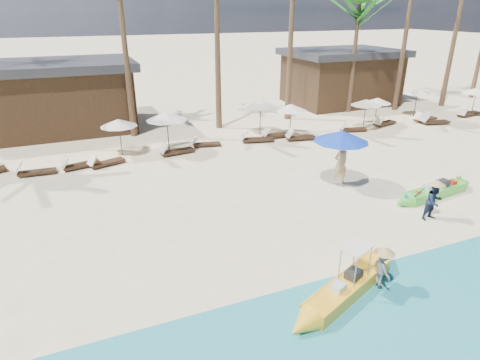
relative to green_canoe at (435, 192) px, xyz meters
name	(u,v)px	position (x,y,z in m)	size (l,w,h in m)	color
ground	(295,235)	(-6.98, -0.54, -0.22)	(240.00, 240.00, 0.00)	#FFE6BC
wet_sand_strip	(397,334)	(-6.98, -5.54, -0.22)	(240.00, 4.50, 0.01)	tan
green_canoe	(435,192)	(0.00, 0.00, 0.00)	(5.19, 1.04, 0.66)	green
yellow_canoe	(348,286)	(-7.17, -3.82, 0.01)	(5.19, 2.42, 1.42)	yellow
tourist	(341,163)	(-2.88, 2.72, 0.73)	(0.70, 0.46, 1.91)	tan
vendor_green	(434,202)	(-1.69, -1.44, 0.51)	(0.71, 0.55, 1.46)	#151F3A
vendor_yellow	(382,268)	(-6.25, -4.00, 0.50)	(0.70, 0.40, 1.08)	gray
blue_umbrella	(341,136)	(-3.18, 2.48, 2.08)	(2.36, 2.36, 2.54)	#99999E
lounger_3_right	(34,171)	(-15.71, 8.93, -0.02)	(1.78, 0.62, 0.60)	#392517
resort_parasol_4	(119,123)	(-11.49, 10.27, 1.57)	(1.93, 1.93, 1.99)	#392517
lounger_4_left	(79,164)	(-13.72, 9.08, -0.01)	(1.94, 0.99, 0.63)	#392517
lounger_4_right	(105,162)	(-12.50, 8.93, -0.02)	(1.88, 1.10, 0.61)	#392517
resort_parasol_5	(167,116)	(-9.06, 9.70, 1.82)	(2.20, 2.20, 2.27)	#392517
lounger_5_left	(175,151)	(-8.82, 9.29, -0.01)	(1.93, 0.81, 0.63)	#392517
resort_parasol_6	(261,103)	(-2.98, 11.00, 1.74)	(2.11, 2.11, 2.18)	#392517
lounger_6_left	(205,143)	(-6.94, 10.00, -0.03)	(1.71, 0.79, 0.56)	#392517
lounger_6_right	(256,138)	(-3.90, 9.65, 0.00)	(2.05, 1.03, 0.67)	#392517
resort_parasol_7	(291,107)	(-1.50, 9.85, 1.61)	(1.97, 1.97, 2.03)	#392517
lounger_7_left	(275,135)	(-2.43, 9.95, -0.01)	(1.87, 0.65, 0.63)	#392517
lounger_7_right	(299,137)	(-1.32, 9.01, -0.02)	(1.88, 0.85, 0.61)	#392517
resort_parasol_8	(366,102)	(3.67, 9.40, 1.58)	(1.94, 1.94, 1.99)	#392517
lounger_8_left	(352,129)	(2.72, 9.33, -0.02)	(1.81, 0.95, 0.59)	#392517
resort_parasol_9	(378,101)	(5.16, 10.08, 1.44)	(1.79, 1.79, 1.84)	#392517
lounger_9_left	(384,123)	(5.60, 9.69, -0.01)	(1.95, 1.00, 0.63)	#392517
lounger_9_right	(434,121)	(8.98, 8.70, 0.00)	(2.05, 1.05, 0.67)	#392517
resort_parasol_10	(418,91)	(9.38, 10.90, 1.62)	(1.98, 1.98, 2.04)	#392517
lounger_10_left	(424,118)	(8.98, 9.52, -0.01)	(1.94, 0.80, 0.64)	#392517
lounger_10_right	(466,114)	(12.88, 9.40, -0.02)	(1.90, 0.90, 0.62)	#392517
resort_parasol_11	(477,91)	(13.38, 9.40, 1.64)	(2.00, 2.00, 2.06)	#392517
lounger_11_left	(468,112)	(13.36, 9.70, -0.01)	(1.84, 0.60, 0.62)	#392517
palm_6	(359,12)	(5.86, 13.98, 6.83)	(2.08, 2.08, 8.51)	brown
pavilion_west	(48,96)	(-14.98, 16.96, 1.97)	(10.80, 6.60, 4.30)	#392517
pavilion_east	(341,76)	(7.02, 16.96, 1.97)	(8.80, 6.60, 4.30)	#392517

